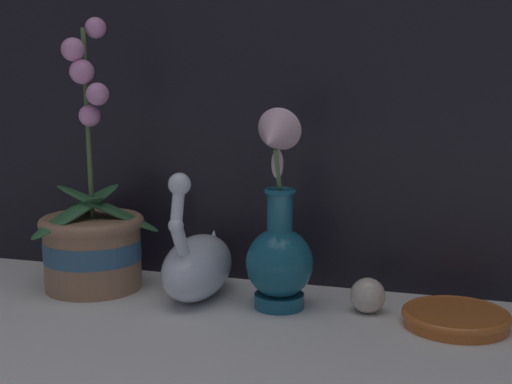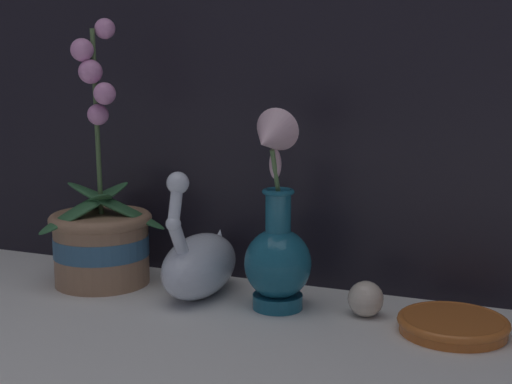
# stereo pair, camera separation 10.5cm
# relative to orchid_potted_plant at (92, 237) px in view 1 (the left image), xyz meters

# --- Properties ---
(ground_plane) EXTENTS (2.80, 2.80, 0.00)m
(ground_plane) POSITION_rel_orchid_potted_plant_xyz_m (0.30, -0.11, -0.09)
(ground_plane) COLOR silver
(orchid_potted_plant) EXTENTS (0.20, 0.20, 0.44)m
(orchid_potted_plant) POSITION_rel_orchid_potted_plant_xyz_m (0.00, 0.00, 0.00)
(orchid_potted_plant) COLOR #9E7556
(orchid_potted_plant) RESTS_ON ground_plane
(swan_figurine) EXTENTS (0.10, 0.20, 0.21)m
(swan_figurine) POSITION_rel_orchid_potted_plant_xyz_m (0.19, -0.00, -0.03)
(swan_figurine) COLOR silver
(swan_figurine) RESTS_ON ground_plane
(blue_vase) EXTENTS (0.10, 0.13, 0.31)m
(blue_vase) POSITION_rel_orchid_potted_plant_xyz_m (0.32, -0.02, 0.02)
(blue_vase) COLOR #195B75
(blue_vase) RESTS_ON ground_plane
(glass_sphere) EXTENTS (0.05, 0.05, 0.05)m
(glass_sphere) POSITION_rel_orchid_potted_plant_xyz_m (0.45, 0.01, -0.06)
(glass_sphere) COLOR beige
(glass_sphere) RESTS_ON ground_plane
(amber_dish) EXTENTS (0.15, 0.15, 0.02)m
(amber_dish) POSITION_rel_orchid_potted_plant_xyz_m (0.58, -0.02, -0.07)
(amber_dish) COLOR #C66628
(amber_dish) RESTS_ON ground_plane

